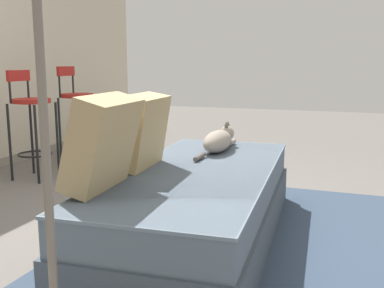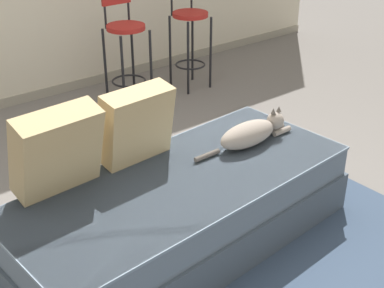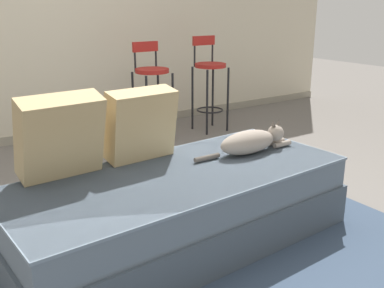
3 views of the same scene
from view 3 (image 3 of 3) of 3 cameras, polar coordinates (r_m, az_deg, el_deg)
ground_plane at (r=3.07m, az=-5.51°, el=-9.17°), size 16.00×16.00×0.00m
wall_back_panel at (r=4.86m, az=-19.26°, el=15.67°), size 8.00×0.10×2.60m
wall_baseboard_trim at (r=4.98m, az=-17.66°, el=1.15°), size 8.00×0.02×0.09m
area_rug at (r=2.55m, az=2.27°, el=-15.00°), size 2.73×1.97×0.01m
couch at (r=2.66m, az=-1.50°, el=-8.06°), size 2.07×0.99×0.45m
throw_pillow_corner at (r=2.53m, az=-16.40°, el=0.95°), size 0.46×0.30×0.47m
throw_pillow_middle at (r=2.75m, az=-6.54°, el=2.49°), size 0.44×0.25×0.44m
cat at (r=2.92m, az=7.55°, el=0.34°), size 0.74×0.17×0.19m
bar_stool_near_window at (r=4.60m, az=-5.13°, el=7.55°), size 0.34×0.34×1.00m
bar_stool_by_doorway at (r=4.98m, az=2.23°, el=8.48°), size 0.34×0.34×1.03m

